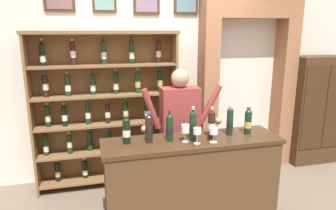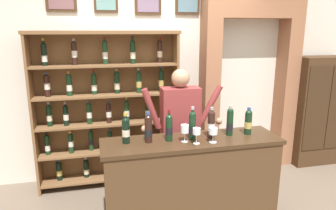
{
  "view_description": "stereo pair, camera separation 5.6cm",
  "coord_description": "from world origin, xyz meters",
  "px_view_note": "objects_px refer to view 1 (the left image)",
  "views": [
    {
      "loc": [
        -0.88,
        -2.7,
        2.0
      ],
      "look_at": [
        -0.11,
        0.3,
        1.24
      ],
      "focal_mm": 32.86,
      "sensor_mm": 36.0,
      "label": 1
    },
    {
      "loc": [
        -0.82,
        -2.71,
        2.0
      ],
      "look_at": [
        -0.11,
        0.3,
        1.24
      ],
      "focal_mm": 32.86,
      "sensor_mm": 36.0,
      "label": 2
    }
  ],
  "objects_px": {
    "tasting_bottle_rosso": "(230,121)",
    "wine_glass_right": "(185,130)",
    "tasting_bottle_brunello": "(212,123)",
    "wine_shelf": "(106,107)",
    "shopkeeper": "(180,122)",
    "tasting_bottle_riserva": "(149,128)",
    "side_cabinet": "(315,110)",
    "tasting_bottle_chianti": "(126,130)",
    "wine_glass_left": "(214,132)",
    "wine_glass_center": "(197,132)",
    "tasting_counter": "(191,184)",
    "tasting_bottle_super_tuscan": "(248,121)",
    "tasting_bottle_grappa": "(170,127)"
  },
  "relations": [
    {
      "from": "tasting_bottle_super_tuscan",
      "to": "wine_glass_left",
      "type": "distance_m",
      "value": 0.46
    },
    {
      "from": "tasting_bottle_super_tuscan",
      "to": "wine_glass_right",
      "type": "xyz_separation_m",
      "value": [
        -0.69,
        -0.07,
        -0.01
      ]
    },
    {
      "from": "tasting_bottle_grappa",
      "to": "wine_glass_left",
      "type": "height_order",
      "value": "tasting_bottle_grappa"
    },
    {
      "from": "shopkeeper",
      "to": "tasting_bottle_grappa",
      "type": "height_order",
      "value": "shopkeeper"
    },
    {
      "from": "wine_glass_center",
      "to": "wine_glass_right",
      "type": "relative_size",
      "value": 0.91
    },
    {
      "from": "tasting_bottle_chianti",
      "to": "tasting_bottle_super_tuscan",
      "type": "bearing_deg",
      "value": -1.23
    },
    {
      "from": "tasting_bottle_grappa",
      "to": "tasting_bottle_chianti",
      "type": "bearing_deg",
      "value": 175.79
    },
    {
      "from": "tasting_bottle_rosso",
      "to": "wine_glass_right",
      "type": "xyz_separation_m",
      "value": [
        -0.5,
        -0.08,
        -0.02
      ]
    },
    {
      "from": "tasting_bottle_super_tuscan",
      "to": "wine_shelf",
      "type": "bearing_deg",
      "value": 140.34
    },
    {
      "from": "wine_glass_right",
      "to": "tasting_bottle_rosso",
      "type": "bearing_deg",
      "value": 9.35
    },
    {
      "from": "tasting_bottle_rosso",
      "to": "wine_glass_center",
      "type": "xyz_separation_m",
      "value": [
        -0.4,
        -0.16,
        -0.03
      ]
    },
    {
      "from": "side_cabinet",
      "to": "tasting_bottle_chianti",
      "type": "height_order",
      "value": "side_cabinet"
    },
    {
      "from": "wine_glass_left",
      "to": "tasting_bottle_rosso",
      "type": "bearing_deg",
      "value": 33.32
    },
    {
      "from": "tasting_bottle_rosso",
      "to": "wine_glass_right",
      "type": "distance_m",
      "value": 0.5
    },
    {
      "from": "tasting_bottle_rosso",
      "to": "wine_glass_right",
      "type": "bearing_deg",
      "value": -170.65
    },
    {
      "from": "tasting_bottle_brunello",
      "to": "wine_shelf",
      "type": "bearing_deg",
      "value": 129.96
    },
    {
      "from": "tasting_bottle_super_tuscan",
      "to": "wine_glass_right",
      "type": "distance_m",
      "value": 0.7
    },
    {
      "from": "side_cabinet",
      "to": "tasting_bottle_grappa",
      "type": "bearing_deg",
      "value": -156.54
    },
    {
      "from": "tasting_bottle_chianti",
      "to": "tasting_bottle_brunello",
      "type": "relative_size",
      "value": 0.94
    },
    {
      "from": "shopkeeper",
      "to": "tasting_bottle_riserva",
      "type": "relative_size",
      "value": 5.33
    },
    {
      "from": "wine_shelf",
      "to": "wine_glass_center",
      "type": "bearing_deg",
      "value": -59.03
    },
    {
      "from": "tasting_bottle_super_tuscan",
      "to": "wine_glass_left",
      "type": "relative_size",
      "value": 1.93
    },
    {
      "from": "wine_glass_left",
      "to": "wine_glass_center",
      "type": "bearing_deg",
      "value": 179.06
    },
    {
      "from": "tasting_bottle_rosso",
      "to": "tasting_bottle_brunello",
      "type": "bearing_deg",
      "value": -173.24
    },
    {
      "from": "side_cabinet",
      "to": "shopkeeper",
      "type": "xyz_separation_m",
      "value": [
        -2.34,
        -0.64,
        0.17
      ]
    },
    {
      "from": "wine_glass_center",
      "to": "tasting_bottle_grappa",
      "type": "bearing_deg",
      "value": 149.01
    },
    {
      "from": "side_cabinet",
      "to": "wine_glass_center",
      "type": "distance_m",
      "value": 2.68
    },
    {
      "from": "side_cabinet",
      "to": "shopkeeper",
      "type": "height_order",
      "value": "side_cabinet"
    },
    {
      "from": "wine_shelf",
      "to": "side_cabinet",
      "type": "xyz_separation_m",
      "value": [
        3.12,
        -0.01,
        -0.24
      ]
    },
    {
      "from": "tasting_counter",
      "to": "tasting_bottle_super_tuscan",
      "type": "distance_m",
      "value": 0.86
    },
    {
      "from": "tasting_bottle_grappa",
      "to": "wine_glass_center",
      "type": "xyz_separation_m",
      "value": [
        0.23,
        -0.14,
        -0.02
      ]
    },
    {
      "from": "shopkeeper",
      "to": "tasting_bottle_rosso",
      "type": "height_order",
      "value": "shopkeeper"
    },
    {
      "from": "side_cabinet",
      "to": "wine_glass_left",
      "type": "height_order",
      "value": "side_cabinet"
    },
    {
      "from": "shopkeeper",
      "to": "tasting_bottle_chianti",
      "type": "distance_m",
      "value": 0.81
    },
    {
      "from": "wine_shelf",
      "to": "tasting_bottle_rosso",
      "type": "bearing_deg",
      "value": -43.79
    },
    {
      "from": "tasting_counter",
      "to": "wine_glass_left",
      "type": "height_order",
      "value": "wine_glass_left"
    },
    {
      "from": "tasting_bottle_brunello",
      "to": "wine_glass_right",
      "type": "distance_m",
      "value": 0.29
    },
    {
      "from": "wine_shelf",
      "to": "shopkeeper",
      "type": "xyz_separation_m",
      "value": [
        0.78,
        -0.65,
        -0.07
      ]
    },
    {
      "from": "tasting_bottle_riserva",
      "to": "tasting_bottle_grappa",
      "type": "relative_size",
      "value": 0.97
    },
    {
      "from": "tasting_counter",
      "to": "shopkeeper",
      "type": "xyz_separation_m",
      "value": [
        0.02,
        0.5,
        0.5
      ]
    },
    {
      "from": "wine_glass_right",
      "to": "wine_glass_left",
      "type": "xyz_separation_m",
      "value": [
        0.26,
        -0.08,
        -0.02
      ]
    },
    {
      "from": "tasting_counter",
      "to": "shopkeeper",
      "type": "distance_m",
      "value": 0.71
    },
    {
      "from": "tasting_bottle_brunello",
      "to": "wine_glass_right",
      "type": "xyz_separation_m",
      "value": [
        -0.29,
        -0.06,
        -0.02
      ]
    },
    {
      "from": "side_cabinet",
      "to": "tasting_bottle_brunello",
      "type": "height_order",
      "value": "side_cabinet"
    },
    {
      "from": "tasting_bottle_grappa",
      "to": "tasting_bottle_super_tuscan",
      "type": "height_order",
      "value": "tasting_bottle_grappa"
    },
    {
      "from": "tasting_bottle_rosso",
      "to": "wine_glass_left",
      "type": "xyz_separation_m",
      "value": [
        -0.24,
        -0.16,
        -0.04
      ]
    },
    {
      "from": "shopkeeper",
      "to": "wine_glass_center",
      "type": "distance_m",
      "value": 0.63
    },
    {
      "from": "tasting_bottle_chianti",
      "to": "tasting_bottle_rosso",
      "type": "distance_m",
      "value": 1.05
    },
    {
      "from": "wine_glass_right",
      "to": "tasting_bottle_brunello",
      "type": "bearing_deg",
      "value": 11.21
    },
    {
      "from": "wine_shelf",
      "to": "wine_glass_left",
      "type": "bearing_deg",
      "value": -54.0
    }
  ]
}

